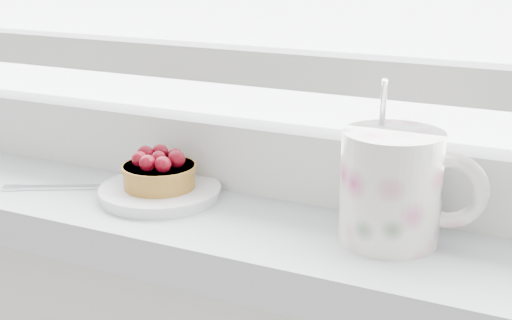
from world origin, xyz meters
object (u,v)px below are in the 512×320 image
Objects in this scene: raspberry_tart at (159,171)px; fork at (85,187)px; floral_mug at (395,185)px; saucer at (160,192)px.

raspberry_tart is 0.47× the size of fork.
fork is (-0.33, -0.01, -0.05)m from floral_mug.
floral_mug is at bearing 1.86° from fork.
saucer reaches higher than fork.
raspberry_tart is 0.09m from fork.
saucer is 1.64× the size of raspberry_tart.
floral_mug is 0.87× the size of fork.
fork is at bearing -178.14° from floral_mug.
saucer is 0.25m from floral_mug.
raspberry_tart is (-0.00, 0.00, 0.02)m from saucer.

